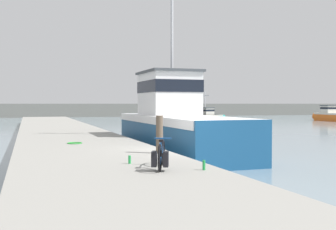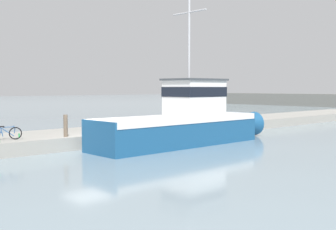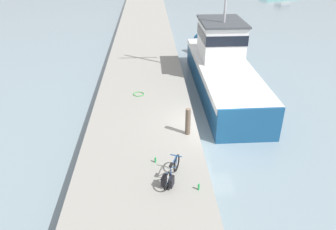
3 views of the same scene
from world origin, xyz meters
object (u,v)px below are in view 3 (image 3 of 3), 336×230
object	(u,v)px
bicycle_touring	(171,174)
water_bottle_on_curb	(199,187)
mooring_post	(188,122)
water_bottle_by_bike	(155,160)
fishing_boat_main	(221,66)

from	to	relation	value
bicycle_touring	water_bottle_on_curb	world-z (taller)	bicycle_touring
bicycle_touring	mooring_post	distance (m)	3.36
mooring_post	water_bottle_on_curb	size ratio (longest dim) A/B	5.12
mooring_post	water_bottle_by_bike	distance (m)	2.56
mooring_post	water_bottle_on_curb	xyz separation A→B (m)	(-0.02, -3.68, -0.50)
mooring_post	water_bottle_by_bike	size ratio (longest dim) A/B	5.62
fishing_boat_main	mooring_post	size ratio (longest dim) A/B	11.01
fishing_boat_main	water_bottle_by_bike	distance (m)	9.71
water_bottle_on_curb	water_bottle_by_bike	size ratio (longest dim) A/B	1.10
bicycle_touring	water_bottle_by_bike	size ratio (longest dim) A/B	7.45
bicycle_touring	water_bottle_on_curb	bearing A→B (deg)	-4.59
water_bottle_by_bike	water_bottle_on_curb	bearing A→B (deg)	-48.56
water_bottle_on_curb	fishing_boat_main	bearing A→B (deg)	74.62
mooring_post	bicycle_touring	bearing A→B (deg)	-106.76
water_bottle_on_curb	bicycle_touring	bearing A→B (deg)	153.43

